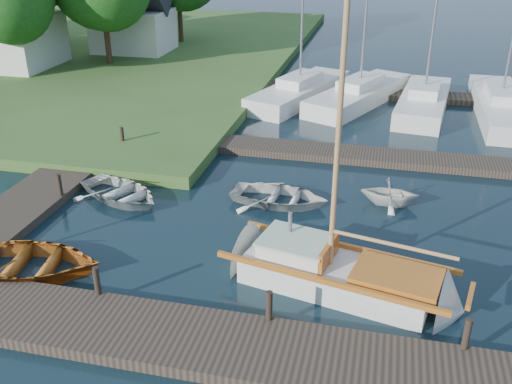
% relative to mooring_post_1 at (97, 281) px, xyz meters
% --- Properties ---
extents(ground, '(160.00, 160.00, 0.00)m').
position_rel_mooring_post_1_xyz_m(ground, '(3.00, 5.00, -0.70)').
color(ground, black).
rests_on(ground, ground).
extents(near_dock, '(18.00, 2.20, 0.30)m').
position_rel_mooring_post_1_xyz_m(near_dock, '(3.00, -1.00, -0.55)').
color(near_dock, '#2C201C').
rests_on(near_dock, ground).
extents(left_dock, '(2.20, 18.00, 0.30)m').
position_rel_mooring_post_1_xyz_m(left_dock, '(-5.00, 7.00, -0.55)').
color(left_dock, '#2C201C').
rests_on(left_dock, ground).
extents(far_dock, '(14.00, 1.60, 0.30)m').
position_rel_mooring_post_1_xyz_m(far_dock, '(5.00, 11.50, -0.55)').
color(far_dock, '#2C201C').
rests_on(far_dock, ground).
extents(pontoon, '(30.00, 1.60, 0.30)m').
position_rel_mooring_post_1_xyz_m(pontoon, '(13.00, 21.00, -0.55)').
color(pontoon, '#2C201C').
rests_on(pontoon, ground).
extents(mooring_post_1, '(0.16, 0.16, 0.80)m').
position_rel_mooring_post_1_xyz_m(mooring_post_1, '(0.00, 0.00, 0.00)').
color(mooring_post_1, black).
rests_on(mooring_post_1, near_dock).
extents(mooring_post_2, '(0.16, 0.16, 0.80)m').
position_rel_mooring_post_1_xyz_m(mooring_post_2, '(4.50, 0.00, 0.00)').
color(mooring_post_2, black).
rests_on(mooring_post_2, near_dock).
extents(mooring_post_3, '(0.16, 0.16, 0.80)m').
position_rel_mooring_post_1_xyz_m(mooring_post_3, '(9.00, 0.00, 0.00)').
color(mooring_post_3, black).
rests_on(mooring_post_3, near_dock).
extents(mooring_post_4, '(0.16, 0.16, 0.80)m').
position_rel_mooring_post_1_xyz_m(mooring_post_4, '(-4.00, 5.00, 0.00)').
color(mooring_post_4, black).
rests_on(mooring_post_4, left_dock).
extents(mooring_post_5, '(0.16, 0.16, 0.80)m').
position_rel_mooring_post_1_xyz_m(mooring_post_5, '(-4.00, 10.00, 0.00)').
color(mooring_post_5, black).
rests_on(mooring_post_5, left_dock).
extents(sailboat, '(7.40, 3.44, 9.83)m').
position_rel_mooring_post_1_xyz_m(sailboat, '(6.05, 2.14, -0.36)').
color(sailboat, beige).
rests_on(sailboat, ground).
extents(dinghy, '(4.73, 3.68, 0.90)m').
position_rel_mooring_post_1_xyz_m(dinghy, '(-2.70, 0.83, -0.25)').
color(dinghy, '#9C3F0E').
rests_on(dinghy, ground).
extents(tender_a, '(4.18, 3.72, 0.72)m').
position_rel_mooring_post_1_xyz_m(tender_a, '(-2.12, 5.76, -0.34)').
color(tender_a, beige).
rests_on(tender_a, ground).
extents(tender_c, '(3.62, 2.72, 0.71)m').
position_rel_mooring_post_1_xyz_m(tender_c, '(3.43, 6.73, -0.34)').
color(tender_c, beige).
rests_on(tender_c, ground).
extents(tender_d, '(2.08, 1.81, 1.07)m').
position_rel_mooring_post_1_xyz_m(tender_d, '(7.20, 7.53, -0.17)').
color(tender_d, beige).
rests_on(tender_d, ground).
extents(marina_boat_0, '(4.76, 8.45, 11.48)m').
position_rel_mooring_post_1_xyz_m(marina_boat_0, '(2.09, 19.30, -0.13)').
color(marina_boat_0, beige).
rests_on(marina_boat_0, ground).
extents(marina_boat_1, '(5.38, 8.56, 10.23)m').
position_rel_mooring_post_1_xyz_m(marina_boat_1, '(5.31, 19.44, -0.14)').
color(marina_boat_1, beige).
rests_on(marina_boat_1, ground).
extents(marina_boat_2, '(3.14, 7.84, 12.22)m').
position_rel_mooring_post_1_xyz_m(marina_boat_2, '(8.63, 18.85, -0.12)').
color(marina_boat_2, beige).
rests_on(marina_boat_2, ground).
extents(marina_boat_3, '(2.28, 9.35, 12.91)m').
position_rel_mooring_post_1_xyz_m(marina_boat_3, '(12.36, 18.96, -0.12)').
color(marina_boat_3, beige).
rests_on(marina_boat_3, ground).
extents(house_a, '(6.30, 5.00, 6.29)m').
position_rel_mooring_post_1_xyz_m(house_a, '(-17.00, 21.00, 2.26)').
color(house_a, beige).
rests_on(house_a, shore).
extents(house_c, '(5.25, 4.00, 5.28)m').
position_rel_mooring_post_1_xyz_m(house_c, '(-11.00, 27.00, 1.88)').
color(house_c, beige).
rests_on(house_c, shore).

